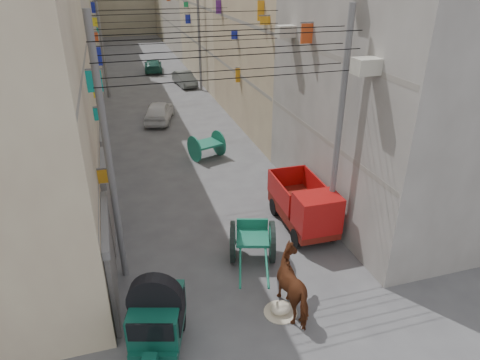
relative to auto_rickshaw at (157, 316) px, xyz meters
name	(u,v)px	position (x,y,z in m)	size (l,w,h in m)	color
building_row_left	(39,2)	(-5.09, 31.36, 5.46)	(8.00, 62.00, 14.00)	beige
shutters_left	(107,177)	(-1.02, 7.61, 0.49)	(0.18, 14.40, 2.88)	#4A4B4F
signboards	(164,65)	(2.89, 18.89, 2.43)	(8.22, 40.52, 5.67)	#1C9B50
ac_units	(326,17)	(6.55, 4.90, 6.43)	(0.70, 6.55, 3.35)	#B1AD9F
utility_poles	(175,71)	(2.90, 14.24, 3.00)	(7.40, 22.20, 8.00)	slate
overhead_cables	(180,21)	(2.90, 11.64, 5.77)	(7.40, 22.52, 1.12)	black
auto_rickshaw	(157,316)	(0.00, 0.00, 0.00)	(1.82, 2.50, 1.70)	black
tonga_cart	(252,241)	(3.46, 2.80, -0.27)	(2.03, 3.33, 1.41)	black
mini_truck	(307,211)	(5.88, 3.81, -0.06)	(1.62, 3.50, 1.95)	black
second_cart	(207,145)	(3.90, 11.67, -0.28)	(1.87, 1.76, 1.35)	#16634B
feed_sack	(281,308)	(3.46, 0.20, -0.85)	(0.60, 0.48, 0.30)	#C0B69F
horse	(297,285)	(3.93, 0.24, -0.14)	(0.93, 2.04, 1.72)	brown
distant_car_white	(159,111)	(2.30, 18.37, -0.35)	(1.55, 3.84, 1.31)	silver
distant_car_grey	(185,79)	(5.49, 27.07, -0.42)	(1.23, 3.53, 1.16)	#4C514E
distant_car_green	(153,65)	(3.59, 33.30, -0.43)	(1.60, 3.93, 1.14)	#1B5144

